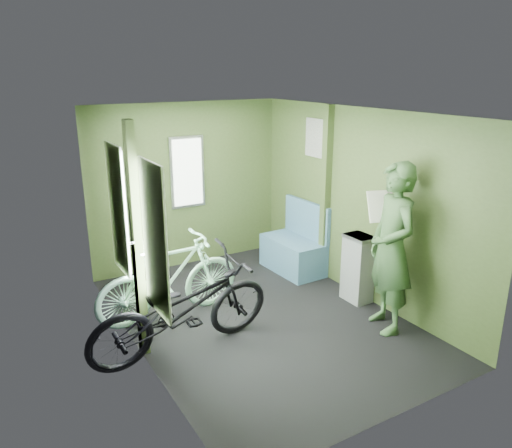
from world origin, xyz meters
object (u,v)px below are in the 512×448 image
at_px(bicycle_mint, 172,319).
at_px(bench_seat, 295,251).
at_px(passenger, 392,248).
at_px(waste_box, 358,268).
at_px(bicycle_black, 186,353).

xyz_separation_m(bicycle_mint, bench_seat, (2.02, 0.48, 0.29)).
distance_m(passenger, waste_box, 0.87).
bearing_deg(bench_seat, bicycle_mint, -168.94).
relative_size(bicycle_mint, passenger, 0.92).
bearing_deg(bicycle_mint, passenger, -126.77).
bearing_deg(waste_box, bicycle_mint, 162.02).
relative_size(bicycle_black, bench_seat, 1.98).
xyz_separation_m(passenger, waste_box, (0.18, 0.68, -0.50)).
relative_size(bicycle_mint, waste_box, 2.02).
xyz_separation_m(waste_box, bench_seat, (-0.11, 1.17, -0.13)).
distance_m(bicycle_mint, passenger, 2.56).
relative_size(bicycle_black, waste_box, 2.32).
relative_size(bicycle_black, passenger, 1.05).
height_order(passenger, bench_seat, passenger).
height_order(bicycle_black, passenger, passenger).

